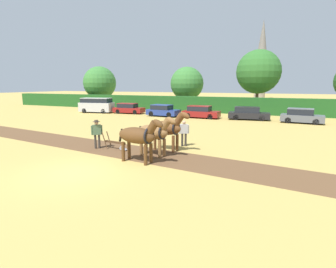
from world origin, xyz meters
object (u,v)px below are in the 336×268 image
parked_car_left (128,109)px  draft_horse_lead_left (138,136)px  draft_horse_lead_right (154,132)px  parked_car_center_left (163,111)px  farmer_beside_team (184,131)px  draft_horse_trail_left (168,128)px  plow (117,145)px  tree_far_left (100,83)px  tree_center_left (258,72)px  parked_car_right (302,116)px  parked_van (97,105)px  church_spire (262,58)px  parked_car_center_right (248,114)px  parked_car_center (201,112)px  farmer_at_plow (97,132)px  tree_left (187,84)px

parked_car_left → draft_horse_lead_left: bearing=-60.8°
draft_horse_lead_right → parked_car_left: size_ratio=0.59×
draft_horse_lead_left → parked_car_center_left: bearing=118.1°
farmer_beside_team → parked_car_center_left: size_ratio=0.40×
draft_horse_trail_left → plow: size_ratio=1.52×
tree_far_left → tree_center_left: size_ratio=0.82×
parked_car_center_left → parked_car_right: (15.70, 0.39, 0.02)m
plow → parked_van: bearing=138.5°
tree_far_left → draft_horse_trail_left: (25.99, -26.92, -2.89)m
tree_center_left → draft_horse_lead_right: 28.56m
church_spire → parked_car_center_left: size_ratio=5.00×
parked_car_left → plow: bearing=-64.0°
tree_far_left → parked_car_center_left: tree_far_left is taller
draft_horse_lead_right → farmer_beside_team: 2.97m
parked_van → parked_car_center_right: 20.82m
church_spire → parked_car_center: size_ratio=4.82×
tree_far_left → parked_car_center: 25.86m
parked_car_center_right → parked_car_right: parked_car_right is taller
church_spire → draft_horse_lead_right: (-0.01, -65.62, -9.76)m
parked_car_center_right → parked_van: bearing=175.3°
parked_car_center_right → parked_car_left: bearing=172.7°
tree_far_left → church_spire: size_ratio=0.35×
parked_car_left → parked_car_center_left: (5.77, -1.13, 0.03)m
tree_far_left → parked_car_center_right: bearing=-19.7°
parked_van → parked_car_right: 26.21m
parked_car_center → parked_car_left: bearing=177.0°
tree_center_left → parked_car_left: size_ratio=2.05×
plow → parked_car_left: 20.83m
draft_horse_lead_left → parked_car_center_left: draft_horse_lead_left is taller
draft_horse_trail_left → church_spire: bearing=96.9°
draft_horse_lead_left → draft_horse_lead_right: 1.45m
church_spire → parked_car_left: bearing=-105.6°
plow → draft_horse_lead_left: bearing=-27.9°
tree_center_left → parked_car_center_right: tree_center_left is taller
church_spire → draft_horse_lead_left: size_ratio=7.50×
draft_horse_lead_right → parked_car_right: bearing=71.7°
tree_far_left → parked_car_center_right: 30.64m
farmer_at_plow → parked_car_center: (1.44, 17.41, -0.36)m
draft_horse_lead_right → plow: (-2.73, 0.33, -1.01)m
draft_horse_trail_left → draft_horse_lead_left: bearing=-90.2°
tree_center_left → draft_horse_lead_left: 29.98m
parked_van → draft_horse_trail_left: bearing=-52.0°
plow → parked_car_center_right: parked_car_center_right is taller
plow → farmer_at_plow: farmer_at_plow is taller
farmer_beside_team → parked_van: 23.67m
tree_left → parked_van: bearing=-130.7°
draft_horse_lead_right → parked_car_center_left: size_ratio=0.61×
tree_far_left → parked_car_left: bearing=-38.6°
plow → farmer_beside_team: bearing=43.3°
tree_center_left → draft_horse_trail_left: size_ratio=3.28×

